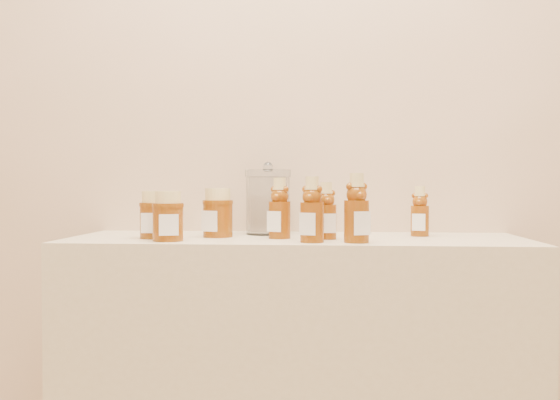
# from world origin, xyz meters

# --- Properties ---
(wall_back) EXTENTS (3.50, 0.02, 2.70)m
(wall_back) POSITION_xyz_m (0.00, 1.75, 1.35)
(wall_back) COLOR tan
(wall_back) RESTS_ON ground
(bear_bottle_back_left) EXTENTS (0.08, 0.08, 0.18)m
(bear_bottle_back_left) POSITION_xyz_m (-0.04, 1.52, 0.99)
(bear_bottle_back_left) COLOR #662E08
(bear_bottle_back_left) RESTS_ON display_table
(bear_bottle_back_mid) EXTENTS (0.07, 0.07, 0.17)m
(bear_bottle_back_mid) POSITION_xyz_m (0.08, 1.51, 0.98)
(bear_bottle_back_mid) COLOR #662E08
(bear_bottle_back_mid) RESTS_ON display_table
(bear_bottle_back_right) EXTENTS (0.06, 0.06, 0.15)m
(bear_bottle_back_right) POSITION_xyz_m (0.33, 1.62, 0.98)
(bear_bottle_back_right) COLOR #662E08
(bear_bottle_back_right) RESTS_ON display_table
(bear_bottle_front_left) EXTENTS (0.08, 0.08, 0.18)m
(bear_bottle_front_left) POSITION_xyz_m (0.05, 1.42, 0.99)
(bear_bottle_front_left) COLOR #662E08
(bear_bottle_front_left) RESTS_ON display_table
(bear_bottle_front_right) EXTENTS (0.08, 0.08, 0.19)m
(bear_bottle_front_right) POSITION_xyz_m (0.15, 1.42, 0.99)
(bear_bottle_front_right) COLOR #662E08
(bear_bottle_front_right) RESTS_ON display_table
(honey_jar_left) EXTENTS (0.08, 0.08, 0.12)m
(honey_jar_left) POSITION_xyz_m (-0.37, 1.50, 0.96)
(honey_jar_left) COLOR #662E08
(honey_jar_left) RESTS_ON display_table
(honey_jar_back) EXTENTS (0.11, 0.11, 0.13)m
(honey_jar_back) POSITION_xyz_m (-0.21, 1.55, 0.97)
(honey_jar_back) COLOR #662E08
(honey_jar_back) RESTS_ON display_table
(honey_jar_front) EXTENTS (0.10, 0.10, 0.12)m
(honey_jar_front) POSITION_xyz_m (-0.31, 1.43, 0.96)
(honey_jar_front) COLOR #662E08
(honey_jar_front) RESTS_ON display_table
(glass_canister) EXTENTS (0.17, 0.17, 0.20)m
(glass_canister) POSITION_xyz_m (-0.08, 1.65, 1.00)
(glass_canister) COLOR white
(glass_canister) RESTS_ON display_table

